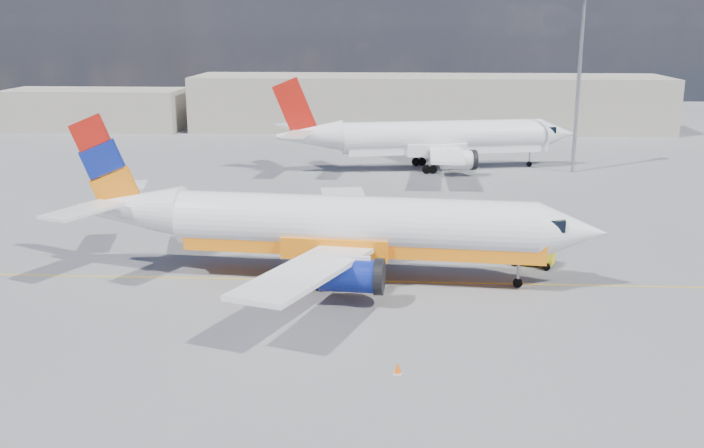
# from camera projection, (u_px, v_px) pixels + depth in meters

# --- Properties ---
(ground) EXTENTS (240.00, 240.00, 0.00)m
(ground) POSITION_uv_depth(u_px,v_px,m) (388.00, 298.00, 46.52)
(ground) COLOR slate
(ground) RESTS_ON ground
(taxi_line) EXTENTS (70.00, 0.15, 0.01)m
(taxi_line) POSITION_uv_depth(u_px,v_px,m) (389.00, 282.00, 49.42)
(taxi_line) COLOR gold
(taxi_line) RESTS_ON ground
(terminal_main) EXTENTS (70.00, 14.00, 8.00)m
(terminal_main) POSITION_uv_depth(u_px,v_px,m) (428.00, 103.00, 117.70)
(terminal_main) COLOR #ABA293
(terminal_main) RESTS_ON ground
(terminal_annex) EXTENTS (26.00, 10.00, 6.00)m
(terminal_annex) POSITION_uv_depth(u_px,v_px,m) (96.00, 109.00, 117.84)
(terminal_annex) COLOR #ABA293
(terminal_annex) RESTS_ON ground
(main_jet) EXTENTS (34.09, 26.86, 10.34)m
(main_jet) POSITION_uv_depth(u_px,v_px,m) (337.00, 226.00, 49.18)
(main_jet) COLOR white
(main_jet) RESTS_ON ground
(second_jet) EXTENTS (34.02, 26.20, 10.27)m
(second_jet) POSITION_uv_depth(u_px,v_px,m) (433.00, 139.00, 85.91)
(second_jet) COLOR white
(second_jet) RESTS_ON ground
(gse_tug) EXTENTS (3.11, 2.58, 1.96)m
(gse_tug) POSITION_uv_depth(u_px,v_px,m) (532.00, 252.00, 52.53)
(gse_tug) COLOR black
(gse_tug) RESTS_ON ground
(traffic_cone) EXTENTS (0.40, 0.40, 0.56)m
(traffic_cone) POSITION_uv_depth(u_px,v_px,m) (398.00, 368.00, 36.51)
(traffic_cone) COLOR white
(traffic_cone) RESTS_ON ground
(floodlight_mast) EXTENTS (1.39, 1.39, 18.98)m
(floodlight_mast) POSITION_uv_depth(u_px,v_px,m) (580.00, 66.00, 82.29)
(floodlight_mast) COLOR #9999A1
(floodlight_mast) RESTS_ON ground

